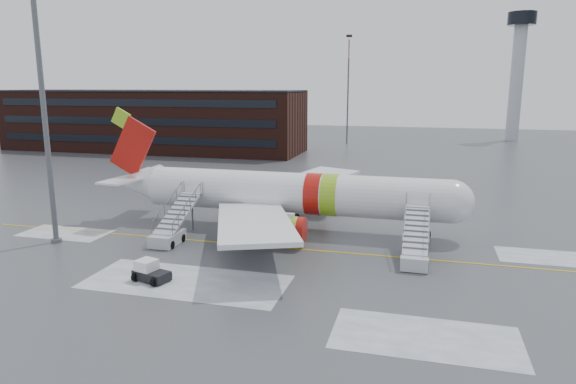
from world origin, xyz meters
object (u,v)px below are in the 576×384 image
(pushback_tug, at_px, (150,272))
(airstair_aft, at_px, (171,230))
(light_mast_near, at_px, (40,67))
(airliner, at_px, (284,193))
(airstair_fwd, at_px, (415,249))

(pushback_tug, bearing_deg, airstair_aft, 107.98)
(pushback_tug, height_order, light_mast_near, light_mast_near)
(pushback_tug, relative_size, light_mast_near, 0.10)
(airliner, xyz_separation_m, light_mast_near, (-17.89, -9.12, 11.31))
(airliner, bearing_deg, light_mast_near, -152.99)
(airstair_aft, relative_size, light_mast_near, 0.27)
(pushback_tug, bearing_deg, light_mast_near, 154.55)
(airliner, xyz_separation_m, pushback_tug, (-5.51, -15.01, -2.78))
(airliner, bearing_deg, pushback_tug, -110.15)
(pushback_tug, distance_m, light_mast_near, 19.66)
(light_mast_near, bearing_deg, airstair_fwd, 4.91)
(airliner, bearing_deg, airstair_fwd, -28.23)
(airstair_aft, bearing_deg, airstair_fwd, 0.00)
(airliner, distance_m, airstair_aft, 10.79)
(airstair_fwd, xyz_separation_m, light_mast_near, (-30.06, -2.58, 13.67))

